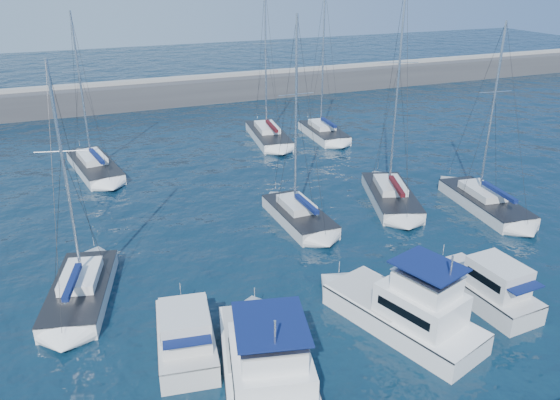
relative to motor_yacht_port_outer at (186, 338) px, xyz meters
name	(u,v)px	position (x,y,z in m)	size (l,w,h in m)	color
ground	(387,300)	(11.53, 0.23, -0.94)	(220.00, 220.00, 0.00)	black
breakwater	(182,94)	(11.53, 52.23, 0.11)	(160.00, 6.00, 4.45)	#424244
motor_yacht_port_outer	(186,338)	(0.00, 0.00, 0.00)	(3.57, 6.20, 3.20)	silver
motor_yacht_port_inner	(268,370)	(2.78, -3.85, 0.19)	(5.90, 9.84, 4.69)	white
motor_yacht_stbd_inner	(409,312)	(10.96, -2.52, 0.19)	(5.72, 9.00, 4.69)	white
motor_yacht_stbd_outer	(488,288)	(16.50, -2.02, 0.00)	(2.95, 6.47, 3.20)	silver
sailboat_mid_a	(81,291)	(-4.43, 6.88, -0.43)	(4.87, 8.30, 13.62)	white
sailboat_mid_c	(299,215)	(11.02, 11.48, -0.41)	(3.09, 7.47, 14.89)	silver
sailboat_mid_d	(391,196)	(19.28, 12.06, -0.40)	(5.82, 9.10, 17.38)	silver
sailboat_mid_e	(485,202)	(25.37, 8.31, -0.43)	(4.11, 9.00, 14.21)	silver
sailboat_back_a	(94,166)	(-1.95, 28.12, -0.44)	(4.51, 9.67, 14.27)	white
sailboat_back_b	(268,135)	(16.23, 31.33, -0.42)	(4.31, 9.61, 15.99)	white
sailboat_back_c	(323,132)	(22.21, 30.10, -0.40)	(3.50, 7.98, 15.78)	white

